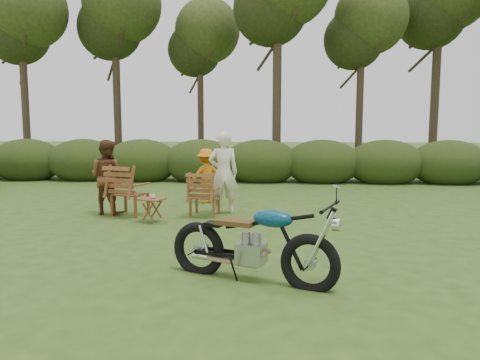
# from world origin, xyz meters

# --- Properties ---
(ground) EXTENTS (80.00, 80.00, 0.00)m
(ground) POSITION_xyz_m (0.00, 0.00, 0.00)
(ground) COLOR #2D4717
(ground) RESTS_ON ground
(tree_line) EXTENTS (22.52, 11.62, 8.14)m
(tree_line) POSITION_xyz_m (0.50, 9.74, 3.81)
(tree_line) COLOR #342A1C
(tree_line) RESTS_ON ground
(motorcycle) EXTENTS (2.24, 1.49, 1.20)m
(motorcycle) POSITION_xyz_m (0.18, -0.73, 0.00)
(motorcycle) COLOR #0B6798
(motorcycle) RESTS_ON ground
(lawn_chair_right) EXTENTS (0.71, 0.71, 0.92)m
(lawn_chair_right) POSITION_xyz_m (-1.00, 3.23, 0.00)
(lawn_chair_right) COLOR brown
(lawn_chair_right) RESTS_ON ground
(lawn_chair_left) EXTENTS (0.91, 0.91, 1.06)m
(lawn_chair_left) POSITION_xyz_m (-2.57, 3.16, 0.00)
(lawn_chair_left) COLOR brown
(lawn_chair_left) RESTS_ON ground
(side_table) EXTENTS (0.56, 0.51, 0.47)m
(side_table) POSITION_xyz_m (-1.92, 2.48, 0.24)
(side_table) COLOR brown
(side_table) RESTS_ON ground
(cup) EXTENTS (0.14, 0.14, 0.09)m
(cup) POSITION_xyz_m (-1.91, 2.48, 0.51)
(cup) COLOR beige
(cup) RESTS_ON side_table
(adult_a) EXTENTS (0.72, 0.56, 1.75)m
(adult_a) POSITION_xyz_m (-0.64, 3.53, 0.00)
(adult_a) COLOR #EFE9C5
(adult_a) RESTS_ON ground
(adult_b) EXTENTS (0.91, 0.80, 1.58)m
(adult_b) POSITION_xyz_m (-3.09, 3.26, 0.00)
(adult_b) COLOR #573019
(adult_b) RESTS_ON ground
(child) EXTENTS (0.98, 0.81, 1.31)m
(child) POSITION_xyz_m (-1.19, 4.77, 0.00)
(child) COLOR orange
(child) RESTS_ON ground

